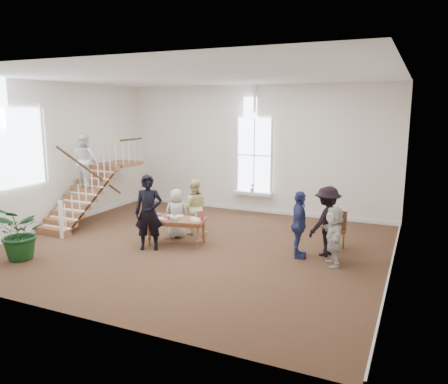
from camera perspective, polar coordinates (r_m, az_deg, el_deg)
The scene contains 12 objects.
ground at distance 12.01m, azimuth -3.70°, elevation -7.06°, with size 10.00×10.00×0.00m, color #442E1A.
room_shell at distance 15.78m, azimuth 3.83°, elevation -1.17°, with size 10.49×10.00×10.00m.
staircase at distance 14.71m, azimuth -17.45°, elevation 2.29°, with size 1.10×4.10×2.92m.
library_table at distance 12.01m, azimuth -6.26°, elevation -3.83°, with size 1.70×1.08×0.80m.
police_officer at distance 11.63m, azimuth -9.81°, elevation -2.68°, with size 0.73×0.48×2.00m, color black.
elderly_woman at distance 12.67m, azimuth -6.21°, elevation -2.79°, with size 0.70×0.45×1.42m, color beige.
person_yellow at distance 12.92m, azimuth -3.95°, elevation -1.96°, with size 0.80×0.63×1.65m, color #E7E090.
woman_cluster_a at distance 11.04m, azimuth 9.77°, elevation -4.23°, with size 0.99×0.41×1.69m, color navy.
woman_cluster_b at distance 11.33m, azimuth 13.31°, elevation -3.74°, with size 1.15×0.66×1.78m, color black.
woman_cluster_c at distance 10.71m, azimuth 14.15°, elevation -5.60°, with size 1.34×0.43×1.44m, color beige.
floor_plant at distance 11.87m, azimuth -24.98°, elevation -4.87°, with size 1.23×1.07×1.37m, color #123815.
side_chair at distance 12.01m, azimuth 14.48°, elevation -4.54°, with size 0.56×0.56×1.02m.
Camera 1 is at (5.43, -10.05, 3.71)m, focal length 35.00 mm.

